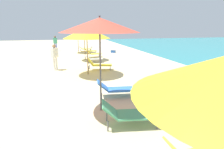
% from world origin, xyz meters
% --- Properties ---
extents(umbrella_fourth, '(2.25, 2.25, 2.83)m').
position_xyz_m(umbrella_fourth, '(-0.37, 13.05, 2.57)').
color(umbrella_fourth, '#4C4C51').
rests_on(umbrella_fourth, ground).
extents(lounger_fourth_shoreside, '(1.57, 0.75, 0.63)m').
position_xyz_m(lounger_fourth_shoreside, '(0.41, 14.02, 0.32)').
color(lounger_fourth_shoreside, blue).
rests_on(lounger_fourth_shoreside, ground).
extents(lounger_fourth_inland, '(1.57, 0.83, 0.65)m').
position_xyz_m(lounger_fourth_inland, '(0.19, 12.00, 0.34)').
color(lounger_fourth_inland, '#4CA572').
rests_on(lounger_fourth_inland, ground).
extents(umbrella_fifth, '(2.44, 2.44, 2.57)m').
position_xyz_m(umbrella_fifth, '(-0.25, 17.55, 2.23)').
color(umbrella_fifth, olive).
rests_on(umbrella_fifth, ground).
extents(lounger_fifth_shoreside, '(1.54, 0.88, 0.71)m').
position_xyz_m(lounger_fifth_shoreside, '(0.51, 18.45, 0.35)').
color(lounger_fifth_shoreside, yellow).
rests_on(lounger_fifth_shoreside, ground).
extents(umbrella_sixth, '(2.18, 2.18, 2.83)m').
position_xyz_m(umbrella_sixth, '(0.04, 22.10, 2.48)').
color(umbrella_sixth, olive).
rests_on(umbrella_sixth, ground).
extents(lounger_sixth_shoreside, '(1.34, 0.76, 0.61)m').
position_xyz_m(lounger_sixth_shoreside, '(0.90, 23.34, 0.32)').
color(lounger_sixth_shoreside, yellow).
rests_on(lounger_sixth_shoreside, ground).
extents(lounger_sixth_inland, '(1.25, 0.64, 0.52)m').
position_xyz_m(lounger_sixth_inland, '(0.53, 20.90, 0.31)').
color(lounger_sixth_inland, white).
rests_on(lounger_sixth_inland, ground).
extents(umbrella_farthest, '(1.85, 1.85, 2.57)m').
position_xyz_m(umbrella_farthest, '(-0.19, 26.47, 2.29)').
color(umbrella_farthest, olive).
rests_on(umbrella_farthest, ground).
extents(lounger_farthest_shoreside, '(1.29, 0.55, 0.51)m').
position_xyz_m(lounger_farthest_shoreside, '(0.57, 27.38, 0.28)').
color(lounger_farthest_shoreside, yellow).
rests_on(lounger_farthest_shoreside, ground).
extents(lounger_farthest_inland, '(1.25, 0.71, 0.61)m').
position_xyz_m(lounger_farthest_inland, '(0.83, 25.46, 0.31)').
color(lounger_farthest_inland, yellow).
rests_on(lounger_farthest_inland, ground).
extents(person_walking_near, '(0.41, 0.41, 1.54)m').
position_xyz_m(person_walking_near, '(-2.04, 19.12, 0.92)').
color(person_walking_near, silver).
rests_on(person_walking_near, ground).
extents(person_walking_mid, '(0.42, 0.36, 1.62)m').
position_xyz_m(person_walking_mid, '(-2.51, 28.54, 0.98)').
color(person_walking_mid, '#334CB2').
rests_on(person_walking_mid, ground).
extents(cooler_box, '(0.56, 0.51, 0.31)m').
position_xyz_m(cooler_box, '(3.22, 25.59, 0.15)').
color(cooler_box, '#2659B2').
rests_on(cooler_box, ground).
extents(beach_ball, '(0.28, 0.28, 0.28)m').
position_xyz_m(beach_ball, '(1.64, 30.61, 0.14)').
color(beach_ball, white).
rests_on(beach_ball, ground).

